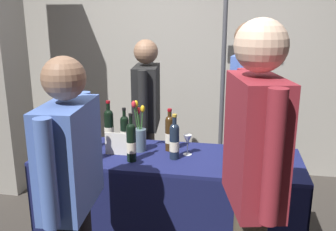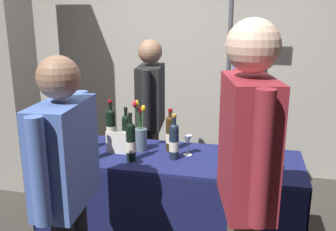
{
  "view_description": "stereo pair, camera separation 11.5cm",
  "coord_description": "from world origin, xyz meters",
  "px_view_note": "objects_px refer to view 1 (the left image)",
  "views": [
    {
      "loc": [
        0.45,
        -2.45,
        1.77
      ],
      "look_at": [
        0.0,
        0.0,
        1.1
      ],
      "focal_mm": 39.4,
      "sensor_mm": 36.0,
      "label": 1
    },
    {
      "loc": [
        0.57,
        -2.42,
        1.77
      ],
      "look_at": [
        0.0,
        0.0,
        1.1
      ],
      "focal_mm": 39.4,
      "sensor_mm": 36.0,
      "label": 2
    }
  ],
  "objects_px": {
    "display_bottle_0": "(174,140)",
    "taster_foreground_right": "(253,166)",
    "booth_signpost": "(224,51)",
    "wine_glass_near_vendor": "(188,141)",
    "vendor_presenter": "(147,109)",
    "featured_wine_bottle": "(230,141)",
    "flower_vase": "(139,136)",
    "tasting_table": "(168,188)"
  },
  "relations": [
    {
      "from": "tasting_table",
      "to": "wine_glass_near_vendor",
      "type": "xyz_separation_m",
      "value": [
        0.13,
        0.05,
        0.36
      ]
    },
    {
      "from": "display_bottle_0",
      "to": "vendor_presenter",
      "type": "xyz_separation_m",
      "value": [
        -0.39,
        0.79,
        0.01
      ]
    },
    {
      "from": "featured_wine_bottle",
      "to": "display_bottle_0",
      "type": "xyz_separation_m",
      "value": [
        -0.38,
        -0.05,
        -0.01
      ]
    },
    {
      "from": "tasting_table",
      "to": "booth_signpost",
      "type": "height_order",
      "value": "booth_signpost"
    },
    {
      "from": "vendor_presenter",
      "to": "booth_signpost",
      "type": "xyz_separation_m",
      "value": [
        0.67,
        0.39,
        0.5
      ]
    },
    {
      "from": "wine_glass_near_vendor",
      "to": "flower_vase",
      "type": "distance_m",
      "value": 0.36
    },
    {
      "from": "vendor_presenter",
      "to": "booth_signpost",
      "type": "bearing_deg",
      "value": 113.16
    },
    {
      "from": "display_bottle_0",
      "to": "featured_wine_bottle",
      "type": "bearing_deg",
      "value": 6.84
    },
    {
      "from": "booth_signpost",
      "to": "vendor_presenter",
      "type": "bearing_deg",
      "value": -149.46
    },
    {
      "from": "wine_glass_near_vendor",
      "to": "taster_foreground_right",
      "type": "distance_m",
      "value": 0.93
    },
    {
      "from": "wine_glass_near_vendor",
      "to": "flower_vase",
      "type": "xyz_separation_m",
      "value": [
        -0.36,
        0.01,
        0.01
      ]
    },
    {
      "from": "booth_signpost",
      "to": "wine_glass_near_vendor",
      "type": "bearing_deg",
      "value": -100.28
    },
    {
      "from": "featured_wine_bottle",
      "to": "taster_foreground_right",
      "type": "relative_size",
      "value": 0.19
    },
    {
      "from": "featured_wine_bottle",
      "to": "flower_vase",
      "type": "height_order",
      "value": "flower_vase"
    },
    {
      "from": "taster_foreground_right",
      "to": "booth_signpost",
      "type": "height_order",
      "value": "booth_signpost"
    },
    {
      "from": "tasting_table",
      "to": "flower_vase",
      "type": "height_order",
      "value": "flower_vase"
    },
    {
      "from": "tasting_table",
      "to": "flower_vase",
      "type": "bearing_deg",
      "value": 164.89
    },
    {
      "from": "display_bottle_0",
      "to": "flower_vase",
      "type": "relative_size",
      "value": 0.84
    },
    {
      "from": "tasting_table",
      "to": "featured_wine_bottle",
      "type": "relative_size",
      "value": 5.73
    },
    {
      "from": "flower_vase",
      "to": "vendor_presenter",
      "type": "height_order",
      "value": "vendor_presenter"
    },
    {
      "from": "flower_vase",
      "to": "booth_signpost",
      "type": "distance_m",
      "value": 1.32
    },
    {
      "from": "featured_wine_bottle",
      "to": "vendor_presenter",
      "type": "xyz_separation_m",
      "value": [
        -0.77,
        0.74,
        0.01
      ]
    },
    {
      "from": "booth_signpost",
      "to": "featured_wine_bottle",
      "type": "bearing_deg",
      "value": -84.66
    },
    {
      "from": "featured_wine_bottle",
      "to": "tasting_table",
      "type": "bearing_deg",
      "value": 179.68
    },
    {
      "from": "display_bottle_0",
      "to": "taster_foreground_right",
      "type": "bearing_deg",
      "value": -54.64
    },
    {
      "from": "featured_wine_bottle",
      "to": "wine_glass_near_vendor",
      "type": "xyz_separation_m",
      "value": [
        -0.3,
        0.05,
        -0.04
      ]
    },
    {
      "from": "tasting_table",
      "to": "vendor_presenter",
      "type": "distance_m",
      "value": 0.91
    },
    {
      "from": "vendor_presenter",
      "to": "tasting_table",
      "type": "bearing_deg",
      "value": 17.01
    },
    {
      "from": "tasting_table",
      "to": "taster_foreground_right",
      "type": "bearing_deg",
      "value": -53.64
    },
    {
      "from": "display_bottle_0",
      "to": "vendor_presenter",
      "type": "distance_m",
      "value": 0.88
    },
    {
      "from": "display_bottle_0",
      "to": "taster_foreground_right",
      "type": "xyz_separation_m",
      "value": [
        0.5,
        -0.71,
        0.14
      ]
    },
    {
      "from": "wine_glass_near_vendor",
      "to": "vendor_presenter",
      "type": "bearing_deg",
      "value": 124.16
    },
    {
      "from": "wine_glass_near_vendor",
      "to": "flower_vase",
      "type": "relative_size",
      "value": 0.39
    },
    {
      "from": "tasting_table",
      "to": "featured_wine_bottle",
      "type": "height_order",
      "value": "featured_wine_bottle"
    },
    {
      "from": "flower_vase",
      "to": "tasting_table",
      "type": "bearing_deg",
      "value": -15.11
    },
    {
      "from": "taster_foreground_right",
      "to": "booth_signpost",
      "type": "relative_size",
      "value": 0.76
    },
    {
      "from": "taster_foreground_right",
      "to": "booth_signpost",
      "type": "xyz_separation_m",
      "value": [
        -0.23,
        1.89,
        0.37
      ]
    },
    {
      "from": "tasting_table",
      "to": "wine_glass_near_vendor",
      "type": "height_order",
      "value": "wine_glass_near_vendor"
    },
    {
      "from": "display_bottle_0",
      "to": "booth_signpost",
      "type": "xyz_separation_m",
      "value": [
        0.28,
        1.18,
        0.51
      ]
    },
    {
      "from": "wine_glass_near_vendor",
      "to": "flower_vase",
      "type": "height_order",
      "value": "flower_vase"
    },
    {
      "from": "tasting_table",
      "to": "display_bottle_0",
      "type": "height_order",
      "value": "display_bottle_0"
    },
    {
      "from": "vendor_presenter",
      "to": "display_bottle_0",
      "type": "bearing_deg",
      "value": 18.94
    }
  ]
}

